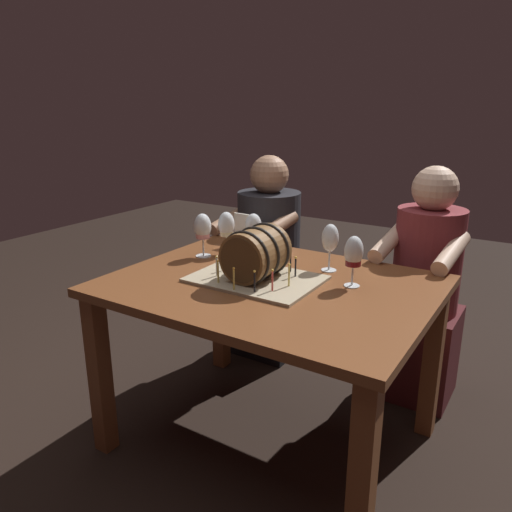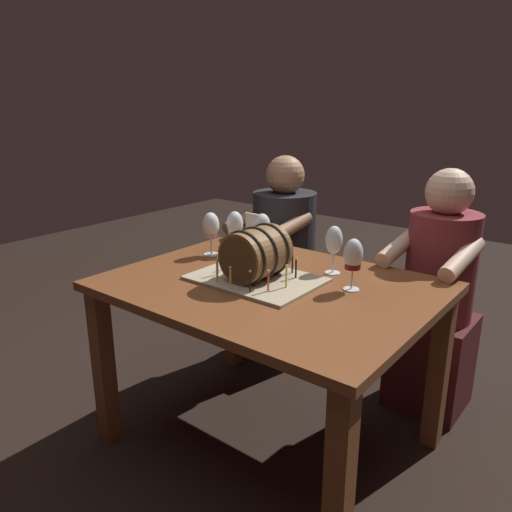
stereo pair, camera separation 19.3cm
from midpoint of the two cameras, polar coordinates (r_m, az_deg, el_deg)
The scene contains 11 objects.
ground_plane at distance 2.30m, azimuth -1.00°, elevation -20.21°, with size 8.00×8.00×0.00m, color black.
dining_table at distance 1.98m, azimuth -1.09°, elevation -5.95°, with size 1.23×0.94×0.72m.
barrel_cake at distance 1.93m, azimuth -2.86°, elevation -0.22°, with size 0.49×0.35×0.22m.
wine_glass_empty at distance 2.04m, azimuth 5.82°, elevation 1.92°, with size 0.07×0.07×0.20m.
wine_glass_rose at distance 2.25m, azimuth -8.58°, elevation 3.11°, with size 0.08×0.08×0.20m.
wine_glass_amber at distance 2.30m, azimuth -2.70°, elevation 3.29°, with size 0.08×0.08×0.18m.
wine_glass_white at distance 2.28m, azimuth -5.84°, elevation 3.36°, with size 0.08×0.08×0.20m.
wine_glass_red at distance 1.88m, azimuth 8.24°, elevation 0.20°, with size 0.07×0.07×0.20m.
menu_card at distance 2.41m, azimuth -3.67°, elevation 2.95°, with size 0.11×0.01×0.16m, color silver.
person_seated_left at distance 2.78m, azimuth -0.57°, elevation -1.05°, with size 0.42×0.51×1.13m.
person_seated_right at distance 2.46m, azimuth 16.47°, elevation -4.74°, with size 0.37×0.47×1.13m.
Camera 1 is at (0.92, -1.58, 1.40)m, focal length 34.98 mm.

